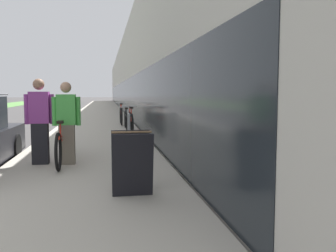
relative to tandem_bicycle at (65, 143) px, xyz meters
The scene contains 10 objects.
sidewalk_slab 18.19m from the tandem_bicycle, 88.48° to the left, with size 3.27×70.00×0.15m.
storefront_facade 27.23m from the tandem_bicycle, 74.73° to the left, with size 10.01×70.00×5.54m.
tandem_bicycle is the anchor object (origin of this frame).
person_rider 0.58m from the tandem_bicycle, 76.47° to the right, with size 0.56×0.22×1.64m.
person_bystander 0.70m from the tandem_bicycle, 148.36° to the right, with size 0.58×0.23×1.70m.
bike_rack_hoop 3.00m from the tandem_bicycle, 59.80° to the left, with size 0.05×0.60×0.84m.
cruiser_bike_nearest 4.43m from the tandem_bicycle, 68.01° to the left, with size 0.52×1.84×0.98m.
cruiser_bike_middle 6.67m from the tandem_bicycle, 75.81° to the left, with size 0.52×1.81×0.86m.
cruiser_bike_farthest 8.71m from the tandem_bicycle, 79.85° to the left, with size 0.52×1.81×0.96m.
sandwich_board_sign 3.07m from the tandem_bicycle, 66.67° to the right, with size 0.56×0.56×0.90m.
Camera 1 is at (5.67, -5.19, 1.60)m, focal length 40.00 mm.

